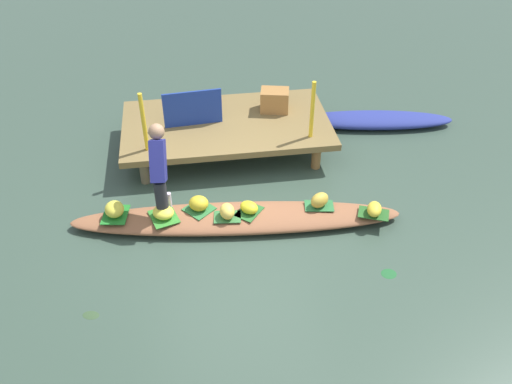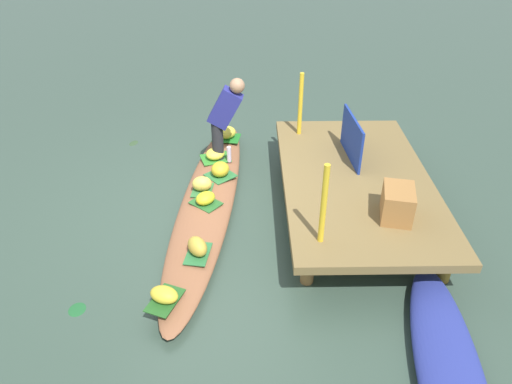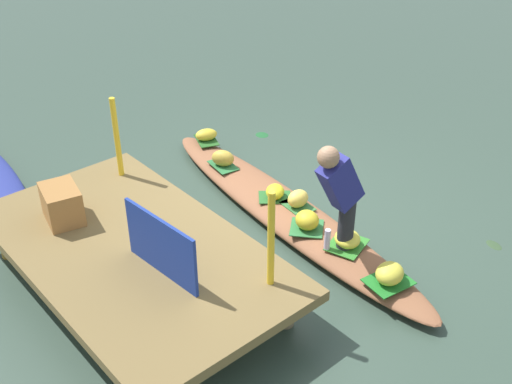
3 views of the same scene
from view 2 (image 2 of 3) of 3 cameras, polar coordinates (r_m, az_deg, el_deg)
canal_water at (r=6.25m, az=-5.65°, el=-1.88°), size 40.00×40.00×0.00m
dock_platform at (r=6.07m, az=11.72°, el=1.20°), size 3.20×1.80×0.49m
vendor_boat at (r=6.19m, az=-5.70°, el=-1.16°), size 4.43×1.09×0.19m
moored_boat at (r=4.60m, az=21.99°, el=-19.63°), size 2.72×0.94×0.21m
leaf_mat_0 at (r=7.48m, az=-3.50°, el=6.40°), size 0.38×0.45×0.01m
banana_bunch_0 at (r=7.43m, az=-3.52°, el=7.03°), size 0.29×0.33×0.19m
leaf_mat_1 at (r=6.53m, az=-4.21°, el=1.98°), size 0.47×0.47×0.01m
banana_bunch_1 at (r=6.48m, az=-4.24°, el=2.70°), size 0.32×0.31×0.19m
leaf_mat_2 at (r=5.26m, az=-6.85°, el=-7.21°), size 0.42×0.29×0.01m
banana_bunch_2 at (r=5.19m, az=-6.92°, el=-6.39°), size 0.33×0.30×0.20m
leaf_mat_3 at (r=6.25m, az=-6.34°, el=0.25°), size 0.38×0.29×0.01m
banana_bunch_3 at (r=6.19m, az=-6.39°, el=0.98°), size 0.20×0.26×0.19m
leaf_mat_4 at (r=4.81m, az=-10.68°, el=-12.43°), size 0.46×0.38×0.01m
banana_bunch_4 at (r=4.76m, az=-10.78°, el=-11.81°), size 0.28×0.33×0.15m
leaf_mat_5 at (r=6.00m, az=-5.94°, el=-1.30°), size 0.43×0.44×0.01m
banana_bunch_5 at (r=5.96m, az=-5.98°, el=-0.73°), size 0.32×0.33×0.15m
leaf_mat_6 at (r=6.93m, az=-4.79°, el=4.00°), size 0.43×0.48×0.01m
banana_bunch_6 at (r=6.90m, az=-4.82°, el=4.53°), size 0.38×0.37×0.15m
vendor_person at (r=6.61m, az=-3.70°, el=9.11°), size 0.23×0.52×1.20m
water_bottle at (r=6.79m, az=-3.20°, el=4.47°), size 0.06×0.06×0.23m
market_banner at (r=6.33m, az=11.22°, el=6.25°), size 0.89×0.10×0.56m
railing_post_west at (r=6.79m, az=5.26°, el=10.27°), size 0.06×0.06×0.89m
railing_post_east at (r=4.70m, az=7.98°, el=-1.48°), size 0.06×0.06×0.89m
produce_crate at (r=5.36m, az=16.34°, el=-1.29°), size 0.50×0.41×0.35m
drifting_plant_0 at (r=7.96m, az=-14.23°, el=5.63°), size 0.22×0.17×0.01m
drifting_plant_1 at (r=5.22m, az=-20.35°, el=-12.85°), size 0.19×0.17×0.01m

